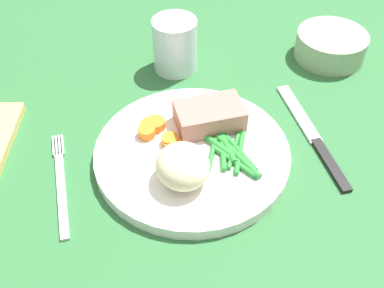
# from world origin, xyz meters

# --- Properties ---
(dining_table) EXTENTS (1.20, 0.90, 0.02)m
(dining_table) POSITION_xyz_m (0.00, 0.00, 0.01)
(dining_table) COLOR #2D6B38
(dining_table) RESTS_ON ground
(dinner_plate) EXTENTS (0.24, 0.24, 0.02)m
(dinner_plate) POSITION_xyz_m (-0.02, -0.04, 0.03)
(dinner_plate) COLOR white
(dinner_plate) RESTS_ON dining_table
(meat_portion) EXTENTS (0.09, 0.06, 0.03)m
(meat_portion) POSITION_xyz_m (0.02, -0.00, 0.05)
(meat_portion) COLOR #B2756B
(meat_portion) RESTS_ON dinner_plate
(mashed_potatoes) EXTENTS (0.06, 0.07, 0.05)m
(mashed_potatoes) POSITION_xyz_m (-0.04, -0.08, 0.06)
(mashed_potatoes) COLOR beige
(mashed_potatoes) RESTS_ON dinner_plate
(carrot_slices) EXTENTS (0.05, 0.06, 0.01)m
(carrot_slices) POSITION_xyz_m (-0.05, -0.00, 0.04)
(carrot_slices) COLOR orange
(carrot_slices) RESTS_ON dinner_plate
(green_beans) EXTENTS (0.07, 0.10, 0.01)m
(green_beans) POSITION_xyz_m (0.03, -0.06, 0.04)
(green_beans) COLOR #2D8C38
(green_beans) RESTS_ON dinner_plate
(fork) EXTENTS (0.01, 0.17, 0.00)m
(fork) POSITION_xyz_m (-0.18, -0.04, 0.02)
(fork) COLOR silver
(fork) RESTS_ON dining_table
(knife) EXTENTS (0.02, 0.20, 0.01)m
(knife) POSITION_xyz_m (0.15, -0.04, 0.02)
(knife) COLOR black
(knife) RESTS_ON dining_table
(water_glass) EXTENTS (0.07, 0.07, 0.08)m
(water_glass) POSITION_xyz_m (0.01, 0.16, 0.05)
(water_glass) COLOR silver
(water_glass) RESTS_ON dining_table
(salad_bowl) EXTENTS (0.11, 0.11, 0.04)m
(salad_bowl) POSITION_xyz_m (0.25, 0.12, 0.04)
(salad_bowl) COLOR #99B28C
(salad_bowl) RESTS_ON dining_table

